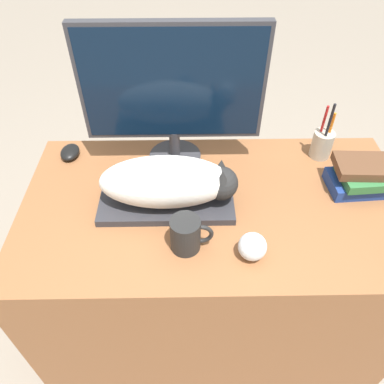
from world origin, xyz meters
TOP-DOWN VIEW (x-y plane):
  - desk at (0.00, 0.33)m, footprint 1.24×0.67m
  - keyboard at (-0.16, 0.32)m, footprint 0.42×0.17m
  - cat at (-0.14, 0.32)m, footprint 0.41×0.16m
  - monitor at (-0.14, 0.55)m, footprint 0.57×0.18m
  - computer_mouse at (-0.51, 0.58)m, footprint 0.07×0.09m
  - coffee_mug at (-0.10, 0.16)m, footprint 0.12×0.08m
  - pen_cup at (0.38, 0.56)m, footprint 0.07×0.07m
  - baseball at (0.08, 0.13)m, footprint 0.08×0.08m
  - book_stack at (0.47, 0.39)m, footprint 0.21×0.15m

SIDE VIEW (x-z plane):
  - desk at x=0.00m, z-range 0.00..0.77m
  - keyboard at x=-0.16m, z-range 0.77..0.79m
  - computer_mouse at x=-0.51m, z-range 0.77..0.80m
  - baseball at x=0.08m, z-range 0.77..0.85m
  - book_stack at x=0.47m, z-range 0.77..0.87m
  - coffee_mug at x=-0.10m, z-range 0.77..0.88m
  - pen_cup at x=0.38m, z-range 0.71..0.94m
  - cat at x=-0.14m, z-range 0.79..0.95m
  - monitor at x=-0.14m, z-range 0.80..1.28m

